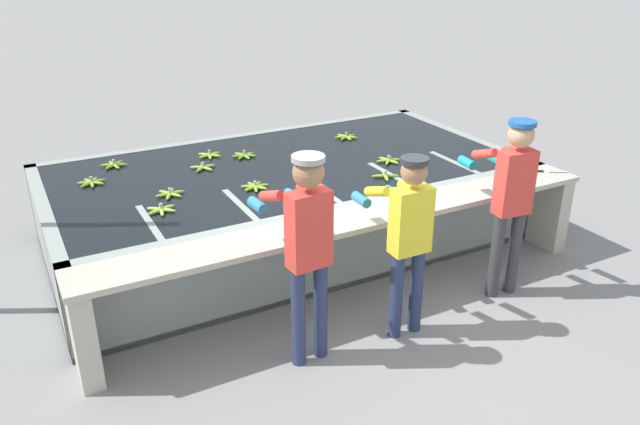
{
  "coord_description": "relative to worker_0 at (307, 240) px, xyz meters",
  "views": [
    {
      "loc": [
        -2.64,
        -3.98,
        3.08
      ],
      "look_at": [
        0.0,
        0.96,
        0.6
      ],
      "focal_mm": 35.0,
      "sensor_mm": 36.0,
      "label": 1
    }
  ],
  "objects": [
    {
      "name": "ground_plane",
      "position": [
        0.79,
        0.31,
        -1.04
      ],
      "size": [
        80.0,
        80.0,
        0.0
      ],
      "primitive_type": "plane",
      "color": "gray",
      "rests_on": "ground"
    },
    {
      "name": "wash_tank",
      "position": [
        0.79,
        2.05,
        -0.62
      ],
      "size": [
        4.95,
        2.61,
        0.85
      ],
      "color": "gray",
      "rests_on": "ground"
    },
    {
      "name": "work_ledge",
      "position": [
        0.79,
        0.54,
        -0.42
      ],
      "size": [
        4.95,
        0.45,
        0.85
      ],
      "color": "#B7B2A3",
      "rests_on": "ground"
    },
    {
      "name": "worker_0",
      "position": [
        0.0,
        0.0,
        0.0
      ],
      "size": [
        0.44,
        0.73,
        1.7
      ],
      "color": "navy",
      "rests_on": "ground"
    },
    {
      "name": "worker_1",
      "position": [
        0.88,
        -0.05,
        -0.1
      ],
      "size": [
        0.41,
        0.71,
        1.56
      ],
      "color": "navy",
      "rests_on": "ground"
    },
    {
      "name": "worker_2",
      "position": [
        2.05,
        0.04,
        -0.02
      ],
      "size": [
        0.46,
        0.74,
        1.67
      ],
      "color": "#38383D",
      "rests_on": "ground"
    },
    {
      "name": "banana_bunch_floating_0",
      "position": [
        -0.02,
        2.36,
        -0.17
      ],
      "size": [
        0.27,
        0.28,
        0.08
      ],
      "color": "#93BC3D",
      "rests_on": "wash_tank"
    },
    {
      "name": "banana_bunch_floating_1",
      "position": [
        1.86,
        2.59,
        -0.17
      ],
      "size": [
        0.28,
        0.28,
        0.08
      ],
      "color": "#7FAD33",
      "rests_on": "wash_tank"
    },
    {
      "name": "banana_bunch_floating_2",
      "position": [
        -0.53,
        1.8,
        -0.17
      ],
      "size": [
        0.28,
        0.26,
        0.08
      ],
      "color": "#8CB738",
      "rests_on": "wash_tank"
    },
    {
      "name": "banana_bunch_floating_3",
      "position": [
        0.25,
        1.59,
        -0.17
      ],
      "size": [
        0.28,
        0.28,
        0.08
      ],
      "color": "#7FAD33",
      "rests_on": "wash_tank"
    },
    {
      "name": "banana_bunch_floating_4",
      "position": [
        -1.13,
        2.45,
        -0.17
      ],
      "size": [
        0.28,
        0.28,
        0.08
      ],
      "color": "#7FAD33",
      "rests_on": "wash_tank"
    },
    {
      "name": "banana_bunch_floating_5",
      "position": [
        -0.83,
        2.88,
        -0.17
      ],
      "size": [
        0.28,
        0.28,
        0.08
      ],
      "color": "#7FAD33",
      "rests_on": "wash_tank"
    },
    {
      "name": "banana_bunch_floating_6",
      "position": [
        1.82,
        1.62,
        -0.17
      ],
      "size": [
        0.28,
        0.28,
        0.08
      ],
      "color": "#7FAD33",
      "rests_on": "wash_tank"
    },
    {
      "name": "banana_bunch_floating_7",
      "position": [
        -0.7,
        1.46,
        -0.17
      ],
      "size": [
        0.28,
        0.28,
        0.08
      ],
      "color": "#9EC642",
      "rests_on": "wash_tank"
    },
    {
      "name": "banana_bunch_floating_8",
      "position": [
        1.52,
        1.24,
        -0.17
      ],
      "size": [
        0.27,
        0.27,
        0.08
      ],
      "color": "#75A333",
      "rests_on": "wash_tank"
    },
    {
      "name": "banana_bunch_floating_9",
      "position": [
        0.17,
        2.71,
        -0.17
      ],
      "size": [
        0.28,
        0.28,
        0.08
      ],
      "color": "#93BC3D",
      "rests_on": "wash_tank"
    },
    {
      "name": "banana_bunch_floating_10",
      "position": [
        0.51,
        2.52,
        -0.17
      ],
      "size": [
        0.28,
        0.28,
        0.08
      ],
      "color": "#75A333",
      "rests_on": "wash_tank"
    },
    {
      "name": "knife_0",
      "position": [
        2.68,
        0.63,
        -0.18
      ],
      "size": [
        0.24,
        0.29,
        0.02
      ],
      "color": "silver",
      "rests_on": "work_ledge"
    },
    {
      "name": "knife_1",
      "position": [
        3.07,
        0.58,
        -0.18
      ],
      "size": [
        0.31,
        0.21,
        0.02
      ],
      "color": "silver",
      "rests_on": "work_ledge"
    }
  ]
}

